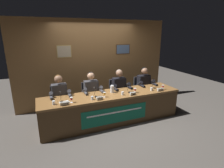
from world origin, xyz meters
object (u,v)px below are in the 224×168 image
Objects in this scene: microphone_center_right at (129,89)px; water_cup_far_right at (151,89)px; microphone_center_left at (95,94)px; nameplate_center_right at (133,94)px; water_cup_far_left at (54,103)px; water_pitcher_central at (112,89)px; panelist_far_left at (60,96)px; nameplate_far_right at (161,90)px; panelist_center_left at (92,92)px; microphone_far_right at (154,85)px; chair_far_left at (60,104)px; chair_far_right at (141,92)px; water_cup_center_left at (92,98)px; document_stack_far_left at (65,102)px; conference_table at (114,104)px; nameplate_far_left at (65,104)px; juice_glass_center_right at (135,90)px; panelist_far_right at (145,85)px; water_cup_center_right at (123,94)px; juice_glass_far_right at (163,86)px; microphone_far_left at (61,98)px; juice_glass_center_left at (104,94)px; juice_glass_far_left at (71,99)px; panelist_center_right at (120,88)px; nameplate_center_left at (100,98)px; chair_center_right at (117,95)px.

microphone_center_right is 0.63m from water_cup_far_right.
microphone_center_left is 1.41× the size of nameplate_center_right.
microphone_center_left is at bearing 7.83° from water_cup_far_left.
water_pitcher_central is at bearing 135.90° from nameplate_center_right.
panelist_far_left is 6.63× the size of nameplate_far_right.
panelist_center_left reaches higher than microphone_far_right.
nameplate_far_right is (1.70, -0.26, -0.03)m from microphone_center_left.
chair_far_left and chair_far_right have the same top height.
panelist_far_left reaches higher than water_cup_center_left.
panelist_far_left reaches higher than document_stack_far_left.
conference_table is 1.44m from water_cup_far_left.
panelist_center_left reaches higher than chair_far_left.
panelist_far_left is at bearing 91.25° from nameplate_far_left.
panelist_far_right is (0.66, 0.56, -0.11)m from juice_glass_center_right.
water_cup_far_right is (0.49, 0.00, -0.05)m from juice_glass_center_right.
nameplate_center_right is 0.12× the size of panelist_far_right.
water_cup_center_right is 1.19m from juice_glass_far_right.
panelist_far_left reaches higher than water_cup_far_left.
panelist_far_right is (2.44, -0.20, 0.28)m from chair_far_left.
microphone_center_left is at bearing 175.05° from water_cup_far_right.
microphone_center_right is at bearing -21.51° from chair_far_left.
panelist_far_right is (2.46, 0.45, -0.10)m from microphone_far_left.
chair_far_right is (1.48, 0.75, -0.38)m from juice_glass_center_left.
water_cup_center_left is at bearing -1.43° from juice_glass_far_left.
nameplate_center_right is at bearing -8.11° from microphone_far_left.
chair_far_left is at bearing 158.49° from microphone_center_right.
microphone_far_left is at bearing -164.71° from panelist_center_right.
water_cup_center_left reaches higher than nameplate_far_right.
water_cup_center_right is at bearing 1.79° from water_cup_center_left.
microphone_center_left is at bearing 163.66° from nameplate_center_right.
nameplate_center_left is 0.72× the size of water_pitcher_central.
microphone_center_right is 1.00× the size of microphone_far_right.
nameplate_center_right is at bearing -138.98° from panelist_far_right.
microphone_far_left is (0.17, 0.11, 0.04)m from water_cup_far_left.
nameplate_far_right is 2.44m from document_stack_far_left.
nameplate_far_left is 1.40m from water_cup_center_right.
panelist_center_right reaches higher than nameplate_far_left.
microphone_center_left is at bearing -29.24° from panelist_far_left.
chair_center_right is 0.88m from water_cup_center_right.
microphone_center_right is at bearing -86.52° from panelist_center_right.
microphone_center_right is at bearing -140.32° from chair_far_right.
water_cup_center_left is 1.63m from water_cup_far_right.
water_cup_far_right is at bearing -102.33° from chair_far_right.
water_cup_far_right is 1.05m from water_pitcher_central.
juice_glass_far_right is at bearing -12.17° from water_pitcher_central.
panelist_center_right reaches higher than juice_glass_far_left.
panelist_far_left is at bearing 136.52° from water_cup_center_left.
nameplate_far_left is 2.60m from chair_far_right.
chair_far_right is (1.22, 0.70, -0.07)m from conference_table.
juice_glass_far_left is at bearing -136.91° from panelist_center_left.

